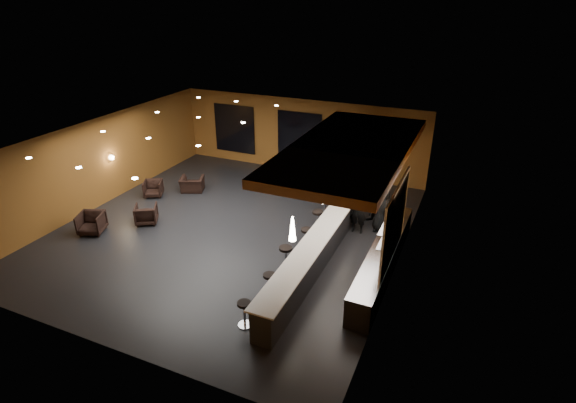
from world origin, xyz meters
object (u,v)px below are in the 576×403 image
at_px(armchair_d, 192,184).
at_px(staff_a, 359,211).
at_px(armchair_b, 146,214).
at_px(bar_stool_1, 270,282).
at_px(column, 358,167).
at_px(bar_stool_4, 318,218).
at_px(bar_stool_5, 325,202).
at_px(prep_counter, 383,259).
at_px(staff_b, 377,203).
at_px(armchair_a, 91,223).
at_px(pendant_0, 292,229).
at_px(bar_stool_0, 244,311).
at_px(staff_c, 383,208).
at_px(bar_stool_2, 286,256).
at_px(bar_stool_3, 307,236).
at_px(armchair_c, 153,188).
at_px(pendant_1, 324,193).
at_px(bar_counter, 317,252).
at_px(pendant_2, 347,166).

bearing_deg(armchair_d, staff_a, 152.34).
xyz_separation_m(armchair_b, bar_stool_1, (6.23, -2.22, 0.12)).
distance_m(column, bar_stool_4, 2.87).
bearing_deg(bar_stool_5, prep_counter, -45.24).
distance_m(staff_a, staff_b, 0.99).
height_order(staff_b, armchair_a, staff_b).
distance_m(pendant_0, bar_stool_0, 2.47).
height_order(column, staff_c, column).
bearing_deg(bar_stool_2, staff_a, 67.18).
bearing_deg(pendant_0, staff_c, 74.92).
bearing_deg(bar_stool_3, prep_counter, -5.75).
bearing_deg(armchair_c, armchair_a, -117.21).
height_order(pendant_1, armchair_b, pendant_1).
xyz_separation_m(bar_counter, armchair_d, (-7.02, 3.34, -0.18)).
xyz_separation_m(pendant_0, staff_c, (1.37, 5.08, -1.43)).
bearing_deg(column, pendant_1, -90.00).
bearing_deg(bar_stool_2, bar_stool_1, -85.25).
relative_size(armchair_b, bar_stool_5, 0.94).
bearing_deg(bar_stool_0, bar_stool_1, 87.19).
height_order(armchair_b, armchair_c, armchair_b).
bearing_deg(staff_c, bar_stool_5, 174.74).
bearing_deg(bar_stool_5, armchair_d, -178.80).
bearing_deg(bar_stool_4, pendant_1, -65.14).
height_order(staff_a, bar_stool_5, staff_a).
bearing_deg(bar_stool_4, bar_stool_3, -85.88).
height_order(pendant_1, armchair_c, pendant_1).
height_order(bar_stool_0, bar_stool_3, bar_stool_3).
height_order(pendant_1, staff_b, pendant_1).
bearing_deg(staff_c, bar_stool_4, -151.30).
relative_size(bar_counter, armchair_b, 10.02).
relative_size(pendant_1, bar_stool_0, 0.94).
distance_m(staff_a, bar_stool_0, 6.26).
relative_size(bar_stool_0, bar_stool_1, 0.98).
xyz_separation_m(pendant_0, armchair_c, (-8.24, 4.24, -2.00)).
relative_size(prep_counter, armchair_c, 7.88).
bearing_deg(staff_b, pendant_2, -131.22).
relative_size(pendant_2, staff_a, 0.42).
distance_m(prep_counter, armchair_c, 10.38).
height_order(staff_c, bar_stool_2, staff_c).
distance_m(armchair_b, armchair_c, 2.46).
bearing_deg(prep_counter, pendant_0, -128.66).
relative_size(pendant_2, staff_b, 0.40).
bearing_deg(armchair_c, pendant_2, -22.40).
relative_size(bar_stool_1, bar_stool_3, 0.96).
xyz_separation_m(bar_stool_2, bar_stool_5, (-0.15, 4.12, 0.00)).
bearing_deg(armchair_d, bar_stool_4, 146.29).
distance_m(pendant_0, armchair_b, 7.50).
bearing_deg(armchair_d, pendant_0, 120.08).
bearing_deg(armchair_d, armchair_a, 52.74).
bearing_deg(column, armchair_a, -144.57).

